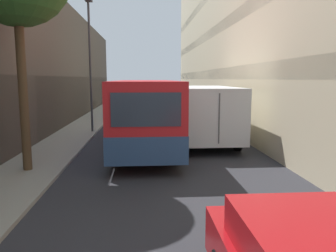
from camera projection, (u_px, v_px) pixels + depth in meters
ground_plane at (163, 150)px, 14.11m from camera, size 150.00×150.00×0.00m
sidewalk_left at (55, 150)px, 13.78m from camera, size 2.22×60.00×0.11m
bus at (146, 112)px, 14.60m from camera, size 2.57×9.96×2.95m
box_truck at (202, 110)px, 16.07m from camera, size 2.45×7.72×2.66m
panel_van at (132, 103)px, 25.81m from camera, size 1.94×4.11×2.01m
street_lamp at (89, 40)px, 17.68m from camera, size 0.36×0.80×7.27m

